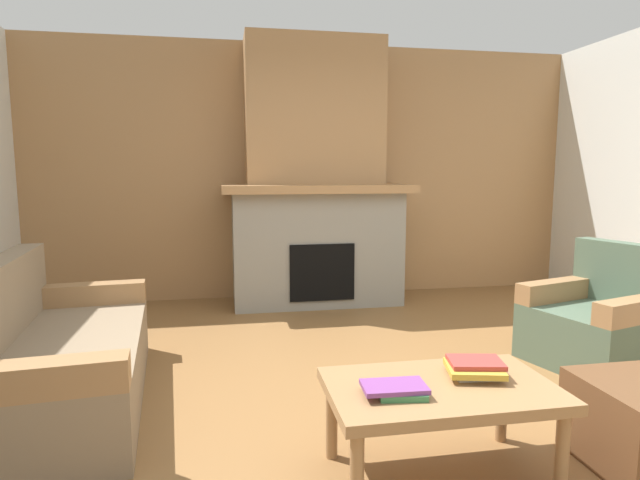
% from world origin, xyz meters
% --- Properties ---
extents(ground, '(9.00, 9.00, 0.00)m').
position_xyz_m(ground, '(0.00, 0.00, 0.00)').
color(ground, brown).
extents(wall_back_wood_panel, '(6.00, 0.12, 2.70)m').
position_xyz_m(wall_back_wood_panel, '(0.00, 3.00, 1.35)').
color(wall_back_wood_panel, '#A87A4C').
rests_on(wall_back_wood_panel, ground).
extents(fireplace, '(1.90, 0.82, 2.70)m').
position_xyz_m(fireplace, '(0.00, 2.62, 1.16)').
color(fireplace, gray).
rests_on(fireplace, ground).
extents(couch, '(1.02, 1.87, 0.85)m').
position_xyz_m(couch, '(-1.92, 0.44, 0.29)').
color(couch, '#847056').
rests_on(couch, ground).
extents(armchair, '(0.94, 0.94, 0.85)m').
position_xyz_m(armchair, '(1.67, 0.48, 0.29)').
color(armchair, '#4C604C').
rests_on(armchair, ground).
extents(coffee_table, '(1.00, 0.60, 0.43)m').
position_xyz_m(coffee_table, '(-0.01, -0.63, 0.38)').
color(coffee_table, '#997047').
rests_on(coffee_table, ground).
extents(book_stack_near_edge, '(0.28, 0.20, 0.05)m').
position_xyz_m(book_stack_near_edge, '(-0.23, -0.70, 0.45)').
color(book_stack_near_edge, '#3D7F4C').
rests_on(book_stack_near_edge, coffee_table).
extents(book_stack_center, '(0.29, 0.27, 0.07)m').
position_xyz_m(book_stack_center, '(0.18, -0.56, 0.47)').
color(book_stack_center, beige).
rests_on(book_stack_center, coffee_table).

